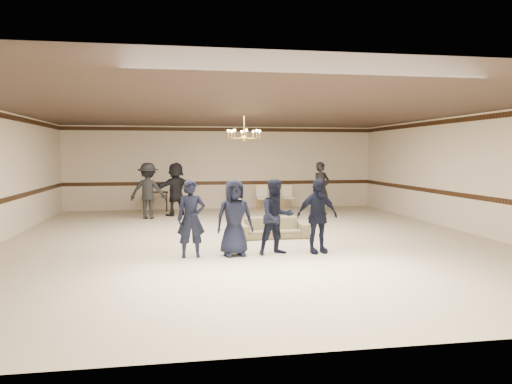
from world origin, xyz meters
TOP-DOWN VIEW (x-y plane):
  - room at (0.00, 0.00)m, footprint 12.01×14.01m
  - chair_rail at (0.00, 6.99)m, footprint 12.00×0.02m
  - crown_molding at (0.00, 6.99)m, footprint 12.00×0.02m
  - chandelier at (0.00, 1.00)m, footprint 0.94×0.94m
  - boy_a at (-1.52, -1.89)m, footprint 0.61×0.42m
  - boy_b at (-0.62, -1.89)m, footprint 0.85×0.62m
  - boy_c at (0.28, -1.89)m, footprint 0.89×0.76m
  - boy_d at (1.18, -1.89)m, footprint 0.99×0.53m
  - settee at (0.61, 0.11)m, footprint 1.80×0.74m
  - adult_left at (-2.71, 4.34)m, footprint 1.30×0.89m
  - adult_mid at (-1.81, 5.04)m, footprint 1.77×1.29m
  - adult_right at (3.29, 4.64)m, footprint 0.79×0.65m
  - banquet_chair_left at (0.46, 6.21)m, footprint 0.48×0.48m
  - banquet_chair_mid at (1.46, 6.21)m, footprint 0.48×0.48m
  - banquet_chair_right at (2.46, 6.21)m, footprint 0.48×0.48m
  - console_table at (-2.54, 6.41)m, footprint 0.91×0.44m

SIDE VIEW (x-z plane):
  - settee at x=0.61m, z-range 0.00..0.52m
  - console_table at x=-2.54m, z-range 0.00..0.74m
  - banquet_chair_left at x=0.46m, z-range 0.00..0.93m
  - banquet_chair_mid at x=1.46m, z-range 0.00..0.93m
  - banquet_chair_right at x=2.46m, z-range 0.00..0.93m
  - boy_a at x=-1.52m, z-range 0.00..1.61m
  - boy_b at x=-0.62m, z-range 0.00..1.61m
  - boy_c at x=0.28m, z-range 0.00..1.61m
  - boy_d at x=1.18m, z-range 0.00..1.61m
  - adult_left at x=-2.71m, z-range 0.00..1.85m
  - adult_mid at x=-1.81m, z-range 0.00..1.85m
  - adult_right at x=3.29m, z-range 0.00..1.85m
  - chair_rail at x=0.00m, z-range 0.93..1.07m
  - room at x=0.00m, z-range -0.01..3.20m
  - chandelier at x=0.00m, z-range 2.43..3.32m
  - crown_molding at x=0.00m, z-range 3.01..3.15m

